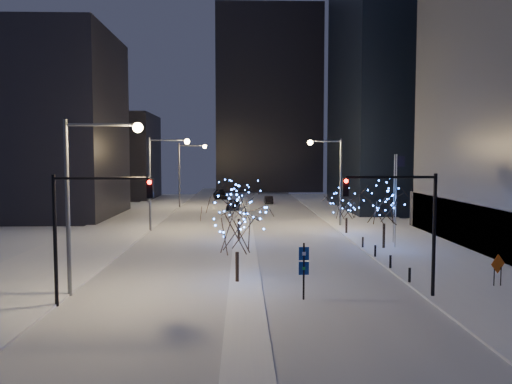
{
  "coord_description": "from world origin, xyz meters",
  "views": [
    {
      "loc": [
        -0.18,
        -26.19,
        7.9
      ],
      "look_at": [
        0.98,
        15.23,
        5.0
      ],
      "focal_mm": 35.0,
      "sensor_mm": 36.0,
      "label": 1
    }
  ],
  "objects_px": {
    "street_lamp_w_far": "(186,166)",
    "car_mid": "(268,200)",
    "traffic_signal_west": "(85,217)",
    "car_far": "(220,194)",
    "street_lamp_w_near": "(86,182)",
    "wayfinding_sign": "(304,265)",
    "holiday_tree_median_far": "(239,202)",
    "street_lamp_w_mid": "(160,170)",
    "car_near": "(233,204)",
    "holiday_tree_plaza_far": "(347,204)",
    "street_lamp_east": "(333,170)",
    "traffic_signal_east": "(407,214)",
    "holiday_tree_median_near": "(237,225)",
    "holiday_tree_plaza_near": "(384,204)",
    "construction_sign": "(498,267)"
  },
  "relations": [
    {
      "from": "traffic_signal_west",
      "to": "holiday_tree_median_far",
      "type": "height_order",
      "value": "traffic_signal_west"
    },
    {
      "from": "car_near",
      "to": "holiday_tree_plaza_far",
      "type": "height_order",
      "value": "holiday_tree_plaza_far"
    },
    {
      "from": "car_far",
      "to": "holiday_tree_plaza_near",
      "type": "relative_size",
      "value": 0.99
    },
    {
      "from": "traffic_signal_east",
      "to": "construction_sign",
      "type": "height_order",
      "value": "traffic_signal_east"
    },
    {
      "from": "street_lamp_east",
      "to": "holiday_tree_plaza_far",
      "type": "height_order",
      "value": "street_lamp_east"
    },
    {
      "from": "traffic_signal_east",
      "to": "wayfinding_sign",
      "type": "bearing_deg",
      "value": -178.76
    },
    {
      "from": "street_lamp_w_mid",
      "to": "car_near",
      "type": "distance_m",
      "value": 23.35
    },
    {
      "from": "car_far",
      "to": "holiday_tree_plaza_near",
      "type": "height_order",
      "value": "holiday_tree_plaza_near"
    },
    {
      "from": "street_lamp_w_near",
      "to": "traffic_signal_west",
      "type": "xyz_separation_m",
      "value": [
        0.5,
        -2.0,
        -1.74
      ]
    },
    {
      "from": "car_mid",
      "to": "holiday_tree_median_far",
      "type": "distance_m",
      "value": 39.03
    },
    {
      "from": "car_far",
      "to": "holiday_tree_plaza_far",
      "type": "height_order",
      "value": "holiday_tree_plaza_far"
    },
    {
      "from": "street_lamp_east",
      "to": "holiday_tree_median_far",
      "type": "bearing_deg",
      "value": -136.31
    },
    {
      "from": "street_lamp_w_mid",
      "to": "street_lamp_east",
      "type": "xyz_separation_m",
      "value": [
        19.02,
        3.0,
        -0.05
      ]
    },
    {
      "from": "car_far",
      "to": "holiday_tree_plaza_far",
      "type": "relative_size",
      "value": 1.18
    },
    {
      "from": "holiday_tree_plaza_near",
      "to": "wayfinding_sign",
      "type": "height_order",
      "value": "holiday_tree_plaza_near"
    },
    {
      "from": "street_lamp_w_mid",
      "to": "car_mid",
      "type": "distance_m",
      "value": 34.66
    },
    {
      "from": "street_lamp_east",
      "to": "construction_sign",
      "type": "xyz_separation_m",
      "value": [
        5.14,
        -26.99,
        -5.14
      ]
    },
    {
      "from": "street_lamp_east",
      "to": "traffic_signal_west",
      "type": "height_order",
      "value": "street_lamp_east"
    },
    {
      "from": "street_lamp_east",
      "to": "holiday_tree_plaza_near",
      "type": "distance_m",
      "value": 14.62
    },
    {
      "from": "holiday_tree_median_near",
      "to": "holiday_tree_plaza_near",
      "type": "xyz_separation_m",
      "value": [
        12.43,
        11.21,
        0.19
      ]
    },
    {
      "from": "street_lamp_w_mid",
      "to": "holiday_tree_median_near",
      "type": "distance_m",
      "value": 24.18
    },
    {
      "from": "street_lamp_w_near",
      "to": "street_lamp_w_far",
      "type": "distance_m",
      "value": 50.0
    },
    {
      "from": "street_lamp_w_near",
      "to": "traffic_signal_east",
      "type": "height_order",
      "value": "street_lamp_w_near"
    },
    {
      "from": "traffic_signal_west",
      "to": "construction_sign",
      "type": "height_order",
      "value": "traffic_signal_west"
    },
    {
      "from": "street_lamp_w_far",
      "to": "holiday_tree_median_near",
      "type": "relative_size",
      "value": 1.64
    },
    {
      "from": "traffic_signal_west",
      "to": "car_far",
      "type": "distance_m",
      "value": 68.69
    },
    {
      "from": "street_lamp_w_far",
      "to": "car_mid",
      "type": "bearing_deg",
      "value": 26.09
    },
    {
      "from": "street_lamp_w_far",
      "to": "street_lamp_east",
      "type": "bearing_deg",
      "value": -49.15
    },
    {
      "from": "street_lamp_east",
      "to": "car_mid",
      "type": "relative_size",
      "value": 2.55
    },
    {
      "from": "street_lamp_w_near",
      "to": "car_near",
      "type": "distance_m",
      "value": 47.33
    },
    {
      "from": "street_lamp_east",
      "to": "holiday_tree_plaza_far",
      "type": "xyz_separation_m",
      "value": [
        0.42,
        -5.81,
        -3.36
      ]
    },
    {
      "from": "street_lamp_w_near",
      "to": "street_lamp_east",
      "type": "distance_m",
      "value": 33.85
    },
    {
      "from": "holiday_tree_median_near",
      "to": "holiday_tree_plaza_far",
      "type": "distance_m",
      "value": 22.56
    },
    {
      "from": "holiday_tree_median_near",
      "to": "holiday_tree_median_far",
      "type": "bearing_deg",
      "value": 90.0
    },
    {
      "from": "street_lamp_east",
      "to": "holiday_tree_plaza_far",
      "type": "distance_m",
      "value": 6.72
    },
    {
      "from": "traffic_signal_east",
      "to": "street_lamp_w_far",
      "type": "bearing_deg",
      "value": 109.32
    },
    {
      "from": "street_lamp_east",
      "to": "holiday_tree_plaza_near",
      "type": "bearing_deg",
      "value": -82.62
    },
    {
      "from": "street_lamp_w_far",
      "to": "holiday_tree_median_far",
      "type": "relative_size",
      "value": 1.8
    },
    {
      "from": "street_lamp_w_far",
      "to": "holiday_tree_median_near",
      "type": "height_order",
      "value": "street_lamp_w_far"
    },
    {
      "from": "street_lamp_w_far",
      "to": "car_mid",
      "type": "relative_size",
      "value": 2.55
    },
    {
      "from": "street_lamp_east",
      "to": "car_near",
      "type": "relative_size",
      "value": 2.1
    },
    {
      "from": "street_lamp_w_far",
      "to": "car_near",
      "type": "distance_m",
      "value": 10.04
    },
    {
      "from": "street_lamp_w_near",
      "to": "wayfinding_sign",
      "type": "bearing_deg",
      "value": -5.3
    },
    {
      "from": "car_near",
      "to": "street_lamp_w_far",
      "type": "bearing_deg",
      "value": 158.11
    },
    {
      "from": "traffic_signal_east",
      "to": "car_far",
      "type": "height_order",
      "value": "traffic_signal_east"
    },
    {
      "from": "holiday_tree_median_near",
      "to": "street_lamp_w_far",
      "type": "bearing_deg",
      "value": 100.07
    },
    {
      "from": "street_lamp_w_mid",
      "to": "construction_sign",
      "type": "height_order",
      "value": "street_lamp_w_mid"
    },
    {
      "from": "street_lamp_w_near",
      "to": "street_lamp_w_far",
      "type": "xyz_separation_m",
      "value": [
        0.0,
        50.0,
        0.0
      ]
    },
    {
      "from": "car_mid",
      "to": "street_lamp_east",
      "type": "bearing_deg",
      "value": 99.55
    },
    {
      "from": "street_lamp_w_mid",
      "to": "wayfinding_sign",
      "type": "distance_m",
      "value": 29.17
    }
  ]
}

